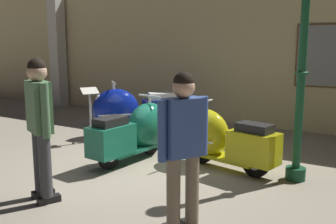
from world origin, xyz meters
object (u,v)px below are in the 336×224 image
object	(u,v)px
scooter_0	(130,111)
visitor_1	(183,142)
scooter_1	(138,131)
info_stanchion	(91,120)
visitor_0	(40,120)
scooter_2	(218,138)
lamppost	(302,65)

from	to	relation	value
scooter_0	visitor_1	bearing A→B (deg)	87.50
scooter_0	scooter_1	distance (m)	1.70
visitor_1	info_stanchion	bearing A→B (deg)	-4.94
scooter_1	visitor_0	distance (m)	2.12
scooter_2	visitor_0	bearing A→B (deg)	71.67
scooter_2	visitor_0	world-z (taller)	visitor_0
scooter_2	info_stanchion	xyz separation A→B (m)	(-2.77, 0.16, -0.02)
scooter_1	info_stanchion	bearing A→B (deg)	79.65
visitor_1	scooter_2	bearing A→B (deg)	-45.56
scooter_2	scooter_1	bearing A→B (deg)	22.50
scooter_2	lamppost	xyz separation A→B (m)	(1.18, 0.06, 1.17)
scooter_2	lamppost	bearing A→B (deg)	-165.54
scooter_0	scooter_2	bearing A→B (deg)	111.42
scooter_0	scooter_2	size ratio (longest dim) A/B	0.97
scooter_0	lamppost	xyz separation A→B (m)	(3.64, -0.97, 1.12)
visitor_0	scooter_2	bearing A→B (deg)	-5.40
visitor_0	info_stanchion	size ratio (longest dim) A/B	1.64
scooter_2	info_stanchion	size ratio (longest dim) A/B	1.63
scooter_1	visitor_0	size ratio (longest dim) A/B	1.00
scooter_2	lamppost	distance (m)	1.66
scooter_2	lamppost	world-z (taller)	lamppost
scooter_0	scooter_1	xyz separation A→B (m)	(1.11, -1.28, -0.04)
scooter_2	visitor_1	world-z (taller)	visitor_1
lamppost	info_stanchion	xyz separation A→B (m)	(-3.95, 0.10, -1.19)
scooter_2	visitor_0	xyz separation A→B (m)	(-1.33, -2.30, 0.55)
scooter_1	visitor_0	world-z (taller)	visitor_0
visitor_0	scooter_1	bearing A→B (deg)	24.98
visitor_1	scooter_0	bearing A→B (deg)	-16.67
lamppost	visitor_0	size ratio (longest dim) A/B	1.66
scooter_1	info_stanchion	size ratio (longest dim) A/B	1.64
scooter_1	visitor_1	xyz separation A→B (m)	(1.90, -1.90, 0.49)
scooter_1	visitor_1	distance (m)	2.74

